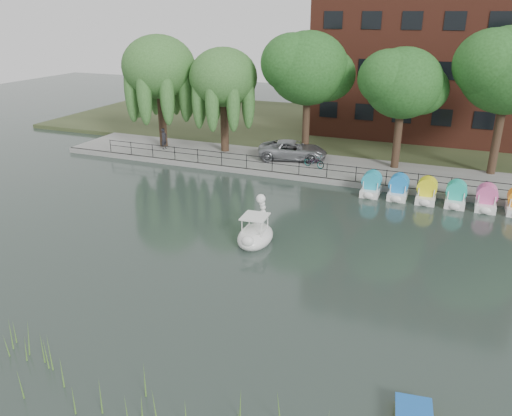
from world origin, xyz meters
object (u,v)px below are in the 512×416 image
Objects in this scene: pedestrian at (164,137)px; swan_boat at (256,233)px; bicycle at (314,161)px; minivan at (293,149)px.

swan_boat is at bearing -131.01° from pedestrian.
pedestrian is 0.69× the size of swan_boat.
bicycle is 12.58m from swan_boat.
swan_boat is (13.43, -12.97, -0.88)m from pedestrian.
minivan is 14.23m from swan_boat.
pedestrian is at bearing 81.67° from minivan.
pedestrian is at bearing 105.74° from bicycle.
pedestrian reaches higher than bicycle.
bicycle is 12.96m from pedestrian.
minivan is 2.56m from bicycle.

